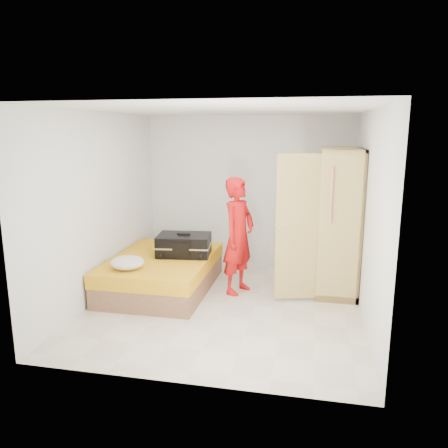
% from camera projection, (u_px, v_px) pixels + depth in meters
% --- Properties ---
extents(room, '(4.00, 4.02, 2.60)m').
position_uv_depth(room, '(226.00, 211.00, 5.77)').
color(room, beige).
rests_on(room, ground).
extents(bed, '(1.42, 2.02, 0.50)m').
position_uv_depth(bed, '(163.00, 273.00, 6.56)').
color(bed, '#905F41').
rests_on(bed, ground).
extents(wardrobe, '(1.16, 1.33, 2.10)m').
position_uv_depth(wardrobe, '(335.00, 225.00, 6.36)').
color(wardrobe, tan).
rests_on(wardrobe, ground).
extents(person, '(0.61, 0.73, 1.70)m').
position_uv_depth(person, '(239.00, 236.00, 6.32)').
color(person, red).
rests_on(person, ground).
extents(suitcase, '(0.86, 0.68, 0.34)m').
position_uv_depth(suitcase, '(184.00, 245.00, 6.58)').
color(suitcase, black).
rests_on(suitcase, bed).
extents(round_cushion, '(0.45, 0.45, 0.17)m').
position_uv_depth(round_cushion, '(127.00, 263.00, 5.93)').
color(round_cushion, silver).
rests_on(round_cushion, bed).
extents(pillow, '(0.60, 0.40, 0.10)m').
position_uv_depth(pillow, '(181.00, 240.00, 7.30)').
color(pillow, silver).
rests_on(pillow, bed).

